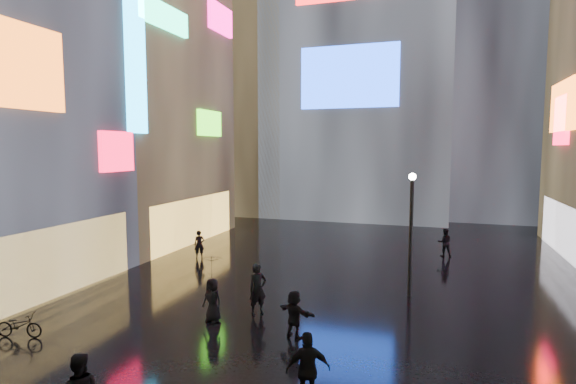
% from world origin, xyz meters
% --- Properties ---
extents(ground, '(140.00, 140.00, 0.00)m').
position_xyz_m(ground, '(0.00, 20.00, 0.00)').
color(ground, black).
rests_on(ground, ground).
extents(building_left_far, '(10.28, 12.00, 22.00)m').
position_xyz_m(building_left_far, '(-15.98, 26.00, 10.98)').
color(building_left_far, black).
rests_on(building_left_far, ground).
extents(tower_flank_right, '(12.00, 12.00, 34.00)m').
position_xyz_m(tower_flank_right, '(9.00, 46.00, 17.00)').
color(tower_flank_right, black).
rests_on(tower_flank_right, ground).
extents(tower_flank_left, '(10.00, 10.00, 26.00)m').
position_xyz_m(tower_flank_left, '(-14.00, 42.00, 13.00)').
color(tower_flank_left, black).
rests_on(tower_flank_left, ground).
extents(lamp_far, '(0.30, 0.30, 5.20)m').
position_xyz_m(lamp_far, '(3.00, 19.28, 2.94)').
color(lamp_far, black).
rests_on(lamp_far, ground).
extents(pedestrian_3, '(1.17, 0.86, 1.85)m').
position_xyz_m(pedestrian_3, '(1.14, 10.09, 0.93)').
color(pedestrian_3, black).
rests_on(pedestrian_3, ground).
extents(pedestrian_4, '(0.85, 0.64, 1.57)m').
position_xyz_m(pedestrian_4, '(-3.60, 14.22, 0.78)').
color(pedestrian_4, black).
rests_on(pedestrian_4, ground).
extents(pedestrian_5, '(1.52, 1.00, 1.57)m').
position_xyz_m(pedestrian_5, '(-0.38, 13.81, 0.78)').
color(pedestrian_5, black).
rests_on(pedestrian_5, ground).
extents(pedestrian_6, '(0.81, 0.82, 1.91)m').
position_xyz_m(pedestrian_6, '(-2.30, 15.36, 0.96)').
color(pedestrian_6, black).
rests_on(pedestrian_6, ground).
extents(pedestrian_7, '(0.87, 0.73, 1.62)m').
position_xyz_m(pedestrian_7, '(4.53, 27.17, 0.81)').
color(pedestrian_7, black).
rests_on(pedestrian_7, ground).
extents(umbrella_2, '(1.29, 1.29, 0.83)m').
position_xyz_m(umbrella_2, '(-3.60, 14.22, 1.98)').
color(umbrella_2, black).
rests_on(umbrella_2, pedestrian_4).
extents(bicycle, '(1.63, 0.89, 0.81)m').
position_xyz_m(bicycle, '(-8.98, 10.95, 0.41)').
color(bicycle, black).
rests_on(bicycle, ground).
extents(pedestrian_8, '(0.69, 0.61, 1.58)m').
position_xyz_m(pedestrian_8, '(-8.69, 22.32, 0.79)').
color(pedestrian_8, black).
rests_on(pedestrian_8, ground).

